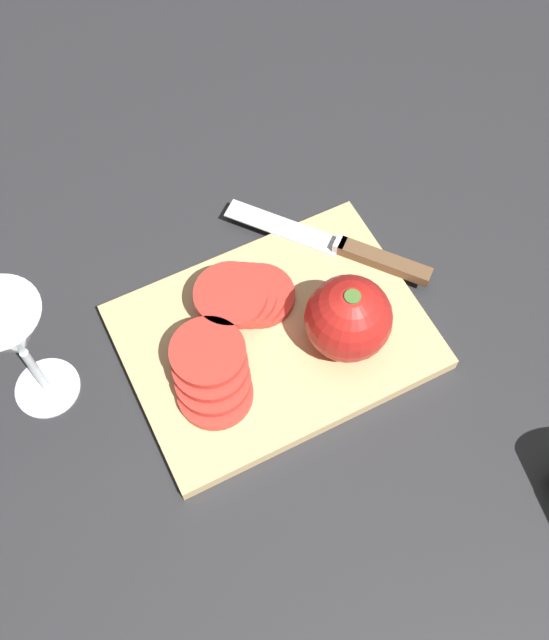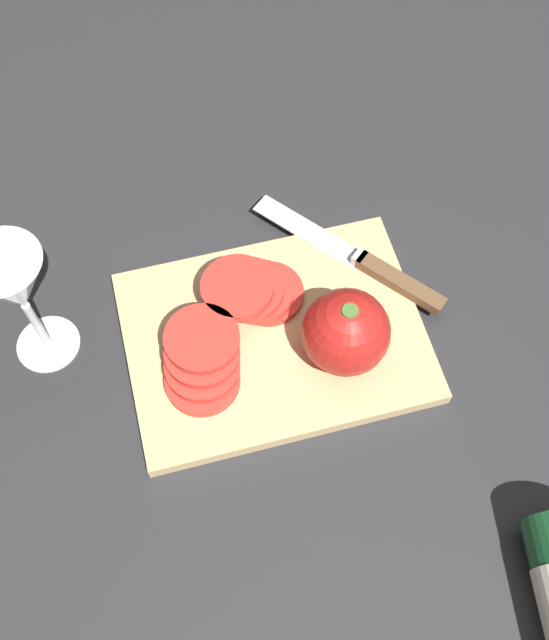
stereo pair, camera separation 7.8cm
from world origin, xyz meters
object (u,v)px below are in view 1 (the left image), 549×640
object	(u,v)px
wine_glass	(13,337)
knife	(361,253)
whole_tomato	(348,319)
tomato_slice_stack_near	(245,295)
tomato_slice_stack_far	(211,373)

from	to	relation	value
wine_glass	knife	size ratio (longest dim) A/B	0.81
whole_tomato	tomato_slice_stack_near	size ratio (longest dim) A/B	0.81
tomato_slice_stack_far	whole_tomato	bearing A→B (deg)	172.34
wine_glass	whole_tomato	bearing A→B (deg)	162.24
wine_glass	tomato_slice_stack_near	xyz separation A→B (m)	(-0.23, 0.01, -0.08)
wine_glass	whole_tomato	size ratio (longest dim) A/B	1.83
wine_glass	whole_tomato	xyz separation A→B (m)	(-0.30, 0.10, -0.06)
whole_tomato	tomato_slice_stack_far	size ratio (longest dim) A/B	0.82
knife	tomato_slice_stack_near	size ratio (longest dim) A/B	1.83
knife	tomato_slice_stack_near	bearing A→B (deg)	49.71
whole_tomato	tomato_slice_stack_near	distance (m)	0.12
wine_glass	tomato_slice_stack_near	size ratio (longest dim) A/B	1.49
knife	tomato_slice_stack_far	distance (m)	0.22
knife	tomato_slice_stack_near	world-z (taller)	tomato_slice_stack_near
wine_glass	knife	xyz separation A→B (m)	(-0.37, 0.01, -0.10)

